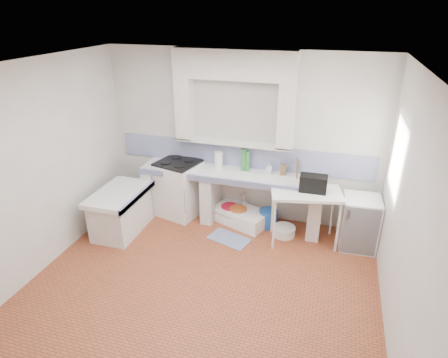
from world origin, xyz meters
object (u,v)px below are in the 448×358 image
(sink, at_px, (241,217))
(fridge, at_px, (359,223))
(stove, at_px, (179,189))
(side_table, at_px, (304,217))

(sink, xyz_separation_m, fridge, (1.87, -0.16, 0.30))
(stove, relative_size, fridge, 1.17)
(sink, xyz_separation_m, side_table, (1.06, -0.27, 0.32))
(stove, distance_m, side_table, 2.19)
(side_table, bearing_deg, stove, 160.25)
(stove, xyz_separation_m, fridge, (2.98, -0.18, -0.07))
(side_table, bearing_deg, fridge, -4.90)
(side_table, xyz_separation_m, fridge, (0.81, 0.11, -0.02))
(sink, bearing_deg, side_table, 7.04)
(side_table, distance_m, fridge, 0.82)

